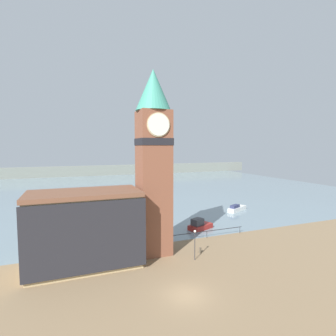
# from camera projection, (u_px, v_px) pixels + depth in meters

# --- Properties ---
(ground_plane) EXTENTS (160.00, 160.00, 0.00)m
(ground_plane) POSITION_uv_depth(u_px,v_px,m) (186.00, 295.00, 25.36)
(ground_plane) COLOR #846B4C
(water) EXTENTS (160.00, 120.00, 0.00)m
(water) POSITION_uv_depth(u_px,v_px,m) (100.00, 187.00, 94.05)
(water) COLOR gray
(water) RESTS_ON ground_plane
(far_shoreline) EXTENTS (180.00, 3.00, 5.00)m
(far_shoreline) POSITION_uv_depth(u_px,v_px,m) (91.00, 171.00, 131.09)
(far_shoreline) COLOR gray
(far_shoreline) RESTS_ON water
(pier_railing) EXTENTS (13.09, 0.08, 1.09)m
(pier_railing) POSITION_uv_depth(u_px,v_px,m) (207.00, 232.00, 41.37)
(pier_railing) COLOR #232328
(pier_railing) RESTS_ON ground_plane
(clock_tower) EXTENTS (4.67, 4.67, 24.41)m
(clock_tower) POSITION_uv_depth(u_px,v_px,m) (154.00, 157.00, 34.74)
(clock_tower) COLOR brown
(clock_tower) RESTS_ON ground_plane
(pier_building) EXTENTS (13.14, 6.92, 9.08)m
(pier_building) POSITION_uv_depth(u_px,v_px,m) (85.00, 229.00, 31.34)
(pier_building) COLOR tan
(pier_building) RESTS_ON ground_plane
(boat_near) EXTENTS (4.88, 3.61, 1.98)m
(boat_near) POSITION_uv_depth(u_px,v_px,m) (200.00, 225.00, 45.64)
(boat_near) COLOR maroon
(boat_near) RESTS_ON water
(boat_far) EXTENTS (5.83, 3.83, 1.51)m
(boat_far) POSITION_uv_depth(u_px,v_px,m) (237.00, 208.00, 58.74)
(boat_far) COLOR silver
(boat_far) RESTS_ON water
(mooring_bollard_near) EXTENTS (0.32, 0.32, 0.84)m
(mooring_bollard_near) POSITION_uv_depth(u_px,v_px,m) (200.00, 250.00, 35.35)
(mooring_bollard_near) COLOR brown
(mooring_bollard_near) RESTS_ON ground_plane
(lamp_post) EXTENTS (0.32, 0.32, 3.88)m
(lamp_post) POSITION_uv_depth(u_px,v_px,m) (195.00, 239.00, 33.08)
(lamp_post) COLOR #2D2D33
(lamp_post) RESTS_ON ground_plane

